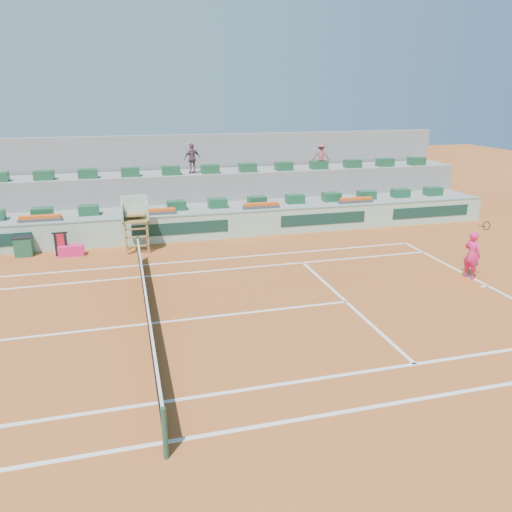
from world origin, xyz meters
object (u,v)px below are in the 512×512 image
at_px(drink_cooler_a, 24,246).
at_px(tennis_player, 472,255).
at_px(player_bag, 71,251).
at_px(umpire_chair, 135,216).

distance_m(drink_cooler_a, tennis_player, 17.90).
bearing_deg(tennis_player, player_bag, 155.63).
height_order(player_bag, tennis_player, tennis_player).
distance_m(umpire_chair, tennis_player, 13.51).
bearing_deg(player_bag, tennis_player, -24.37).
bearing_deg(drink_cooler_a, tennis_player, -23.42).
bearing_deg(player_bag, umpire_chair, 0.04).
height_order(player_bag, umpire_chair, umpire_chair).
bearing_deg(player_bag, drink_cooler_a, 164.24).
distance_m(player_bag, drink_cooler_a, 2.00).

